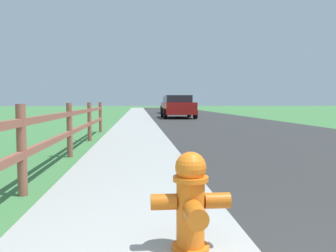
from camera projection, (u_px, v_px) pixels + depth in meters
ground_plane at (150, 116)px, 25.93m from camera, size 120.00×120.00×0.00m
road_asphalt at (192, 115)px, 28.22m from camera, size 7.00×66.00×0.01m
curb_concrete at (112, 115)px, 27.65m from camera, size 6.00×66.00×0.01m
grass_verge at (93, 115)px, 27.52m from camera, size 5.00×66.00×0.00m
fire_hydrant at (191, 201)px, 2.51m from camera, size 0.59×0.48×0.73m
rail_fence at (69, 126)px, 6.70m from camera, size 0.11×11.23×1.07m
parked_suv_red at (178, 106)px, 22.98m from camera, size 2.14×4.41×1.51m
parked_car_blue at (173, 105)px, 32.16m from camera, size 2.15×4.94×1.55m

